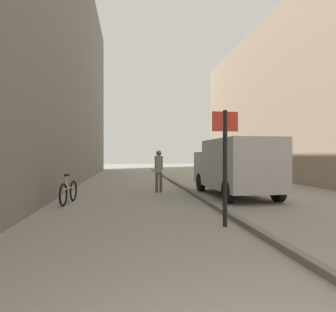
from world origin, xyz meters
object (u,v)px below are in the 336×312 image
Objects in this scene: delivery_van at (235,166)px; bicycle_leaning at (69,192)px; pedestrian_main_foreground at (159,168)px; street_sign_post at (225,158)px.

bicycle_leaning is (-6.05, -1.06, -0.80)m from delivery_van.
street_sign_post reaches higher than pedestrian_main_foreground.
delivery_van is 2.83× the size of bicycle_leaning.
bicycle_leaning is at bearing -139.78° from pedestrian_main_foreground.
pedestrian_main_foreground is 0.36× the size of delivery_van.
bicycle_leaning is at bearing -171.79° from delivery_van.
street_sign_post is 5.65m from bicycle_leaning.
street_sign_post is at bearing -81.40° from pedestrian_main_foreground.
bicycle_leaning is (-4.08, 3.73, -1.16)m from street_sign_post.
delivery_van is at bearing 16.70° from bicycle_leaning.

